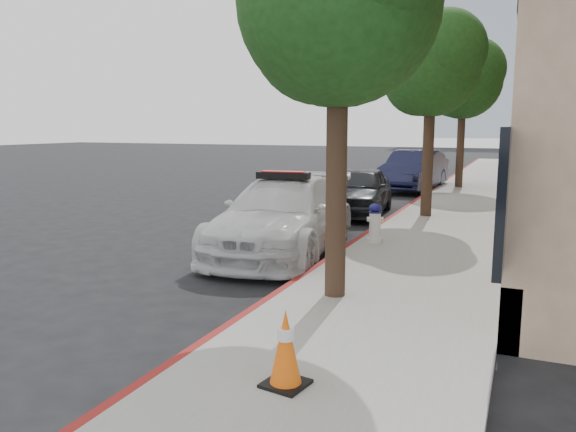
% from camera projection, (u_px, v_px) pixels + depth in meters
% --- Properties ---
extents(ground, '(120.00, 120.00, 0.00)m').
position_uv_depth(ground, '(228.00, 258.00, 11.22)').
color(ground, black).
rests_on(ground, ground).
extents(sidewalk, '(3.20, 50.00, 0.15)m').
position_uv_depth(sidewalk, '(466.00, 202.00, 18.91)').
color(sidewalk, gray).
rests_on(sidewalk, ground).
extents(curb_strip, '(0.12, 50.00, 0.15)m').
position_uv_depth(curb_strip, '(420.00, 199.00, 19.50)').
color(curb_strip, maroon).
rests_on(curb_strip, ground).
extents(tower_right, '(14.00, 14.00, 44.00)m').
position_uv_depth(tower_right, '(552.00, 39.00, 126.93)').
color(tower_right, '#9EA8B7').
rests_on(tower_right, ground).
extents(tree_near, '(2.92, 2.82, 5.62)m').
position_uv_depth(tree_near, '(341.00, 1.00, 7.58)').
color(tree_near, black).
rests_on(tree_near, sidewalk).
extents(tree_mid, '(2.77, 2.64, 5.43)m').
position_uv_depth(tree_mid, '(432.00, 66.00, 14.87)').
color(tree_mid, black).
rests_on(tree_mid, sidewalk).
extents(tree_far, '(3.10, 3.00, 5.81)m').
position_uv_depth(tree_far, '(464.00, 80.00, 22.10)').
color(tree_far, black).
rests_on(tree_far, sidewalk).
extents(police_car, '(2.71, 5.51, 1.69)m').
position_uv_depth(police_car, '(283.00, 215.00, 11.62)').
color(police_car, silver).
rests_on(police_car, ground).
extents(parked_car_mid, '(2.16, 4.35, 1.42)m').
position_uv_depth(parked_car_mid, '(359.00, 191.00, 16.59)').
color(parked_car_mid, '#202428').
rests_on(parked_car_mid, ground).
extents(parked_car_far, '(2.17, 5.06, 1.62)m').
position_uv_depth(parked_car_far, '(414.00, 170.00, 22.73)').
color(parked_car_far, '#161837').
rests_on(parked_car_far, ground).
extents(fire_hydrant, '(0.35, 0.32, 0.84)m').
position_uv_depth(fire_hydrant, '(375.00, 224.00, 11.88)').
color(fire_hydrant, white).
rests_on(fire_hydrant, sidewalk).
extents(traffic_cone, '(0.46, 0.46, 0.76)m').
position_uv_depth(traffic_cone, '(286.00, 348.00, 5.32)').
color(traffic_cone, black).
rests_on(traffic_cone, sidewalk).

